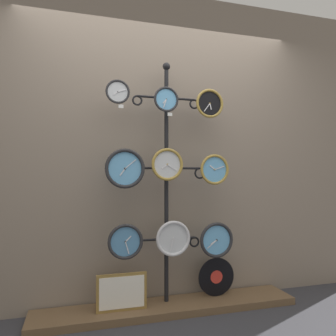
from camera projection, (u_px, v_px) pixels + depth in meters
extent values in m
plane|color=#333338|center=(182.00, 330.00, 2.38)|extent=(12.00, 12.00, 0.00)
cube|color=gray|center=(162.00, 145.00, 2.96)|extent=(4.40, 0.04, 2.80)
cube|color=brown|center=(168.00, 307.00, 2.72)|extent=(2.20, 0.36, 0.06)
cylinder|color=black|center=(166.00, 307.00, 2.77)|extent=(0.38, 0.38, 0.02)
cylinder|color=black|center=(166.00, 187.00, 2.80)|extent=(0.04, 0.04, 2.01)
sphere|color=black|center=(166.00, 66.00, 2.82)|extent=(0.07, 0.07, 0.07)
cylinder|color=black|center=(152.00, 97.00, 2.78)|extent=(0.25, 0.02, 0.02)
torus|color=black|center=(137.00, 100.00, 2.74)|extent=(0.09, 0.02, 0.09)
cylinder|color=black|center=(180.00, 99.00, 2.85)|extent=(0.25, 0.02, 0.02)
torus|color=black|center=(194.00, 104.00, 2.88)|extent=(0.09, 0.02, 0.09)
cylinder|color=black|center=(149.00, 168.00, 2.76)|extent=(0.31, 0.02, 0.02)
torus|color=black|center=(131.00, 173.00, 2.71)|extent=(0.10, 0.02, 0.10)
cylinder|color=black|center=(183.00, 168.00, 2.84)|extent=(0.31, 0.02, 0.02)
torus|color=black|center=(200.00, 173.00, 2.88)|extent=(0.10, 0.02, 0.10)
cylinder|color=black|center=(152.00, 240.00, 2.75)|extent=(0.25, 0.02, 0.02)
torus|color=black|center=(137.00, 245.00, 2.71)|extent=(0.09, 0.02, 0.09)
cylinder|color=black|center=(181.00, 238.00, 2.82)|extent=(0.25, 0.02, 0.02)
torus|color=black|center=(194.00, 242.00, 2.86)|extent=(0.09, 0.02, 0.09)
cylinder|color=silver|center=(118.00, 92.00, 2.62)|extent=(0.18, 0.02, 0.18)
torus|color=#262628|center=(118.00, 92.00, 2.61)|extent=(0.19, 0.02, 0.19)
cylinder|color=#262628|center=(118.00, 92.00, 2.61)|extent=(0.01, 0.01, 0.01)
cube|color=silver|center=(116.00, 93.00, 2.60)|extent=(0.04, 0.00, 0.03)
cube|color=silver|center=(122.00, 91.00, 2.61)|extent=(0.07, 0.00, 0.03)
cylinder|color=#60A8DB|center=(166.00, 100.00, 2.71)|extent=(0.19, 0.02, 0.19)
torus|color=#262628|center=(166.00, 99.00, 2.70)|extent=(0.21, 0.02, 0.21)
cylinder|color=#262628|center=(166.00, 99.00, 2.70)|extent=(0.01, 0.01, 0.01)
cube|color=silver|center=(165.00, 101.00, 2.69)|extent=(0.04, 0.00, 0.04)
cube|color=silver|center=(165.00, 103.00, 2.69)|extent=(0.03, 0.00, 0.07)
cylinder|color=black|center=(209.00, 104.00, 2.82)|extent=(0.23, 0.02, 0.23)
torus|color=#A58438|center=(210.00, 103.00, 2.81)|extent=(0.25, 0.02, 0.25)
cylinder|color=#A58438|center=(210.00, 103.00, 2.81)|extent=(0.01, 0.01, 0.01)
cube|color=silver|center=(211.00, 107.00, 2.81)|extent=(0.02, 0.00, 0.06)
cube|color=silver|center=(207.00, 107.00, 2.80)|extent=(0.06, 0.00, 0.08)
cylinder|color=#60A8DB|center=(125.00, 169.00, 2.62)|extent=(0.29, 0.02, 0.29)
torus|color=#262628|center=(125.00, 168.00, 2.60)|extent=(0.32, 0.03, 0.32)
cylinder|color=#262628|center=(125.00, 168.00, 2.61)|extent=(0.02, 0.01, 0.02)
cube|color=silver|center=(123.00, 172.00, 2.60)|extent=(0.05, 0.00, 0.06)
cube|color=silver|center=(131.00, 164.00, 2.62)|extent=(0.09, 0.00, 0.08)
cylinder|color=silver|center=(167.00, 165.00, 2.71)|extent=(0.25, 0.02, 0.25)
torus|color=#A58438|center=(167.00, 164.00, 2.70)|extent=(0.27, 0.02, 0.27)
cylinder|color=#A58438|center=(167.00, 164.00, 2.70)|extent=(0.01, 0.01, 0.01)
cube|color=silver|center=(165.00, 167.00, 2.69)|extent=(0.05, 0.00, 0.04)
cube|color=silver|center=(172.00, 168.00, 2.71)|extent=(0.09, 0.00, 0.06)
cylinder|color=#60A8DB|center=(214.00, 170.00, 2.82)|extent=(0.24, 0.02, 0.24)
torus|color=#A58438|center=(215.00, 170.00, 2.81)|extent=(0.26, 0.02, 0.26)
cylinder|color=#A58438|center=(215.00, 170.00, 2.81)|extent=(0.01, 0.01, 0.01)
cube|color=silver|center=(212.00, 167.00, 2.80)|extent=(0.05, 0.00, 0.04)
cube|color=silver|center=(220.00, 168.00, 2.82)|extent=(0.09, 0.00, 0.04)
cylinder|color=#4C84B2|center=(125.00, 241.00, 2.60)|extent=(0.26, 0.02, 0.26)
torus|color=#262628|center=(125.00, 242.00, 2.58)|extent=(0.28, 0.03, 0.28)
cylinder|color=#262628|center=(125.00, 242.00, 2.58)|extent=(0.02, 0.01, 0.02)
cube|color=silver|center=(128.00, 239.00, 2.59)|extent=(0.05, 0.00, 0.05)
cube|color=silver|center=(127.00, 248.00, 2.58)|extent=(0.03, 0.00, 0.10)
cylinder|color=silver|center=(173.00, 238.00, 2.70)|extent=(0.27, 0.02, 0.27)
torus|color=silver|center=(173.00, 239.00, 2.68)|extent=(0.29, 0.03, 0.29)
cylinder|color=silver|center=(173.00, 239.00, 2.68)|extent=(0.02, 0.01, 0.02)
cube|color=silver|center=(172.00, 242.00, 2.68)|extent=(0.03, 0.00, 0.06)
cube|color=silver|center=(172.00, 245.00, 2.68)|extent=(0.03, 0.00, 0.10)
cylinder|color=#60A8DB|center=(216.00, 240.00, 2.80)|extent=(0.28, 0.02, 0.28)
torus|color=#262628|center=(217.00, 240.00, 2.78)|extent=(0.30, 0.03, 0.30)
cylinder|color=#262628|center=(217.00, 240.00, 2.78)|extent=(0.02, 0.01, 0.02)
cube|color=silver|center=(214.00, 242.00, 2.78)|extent=(0.06, 0.00, 0.04)
cube|color=silver|center=(212.00, 244.00, 2.77)|extent=(0.09, 0.00, 0.07)
cylinder|color=black|center=(216.00, 277.00, 2.89)|extent=(0.34, 0.01, 0.34)
cylinder|color=red|center=(217.00, 277.00, 2.89)|extent=(0.11, 0.00, 0.11)
cube|color=olive|center=(122.00, 292.00, 2.58)|extent=(0.40, 0.02, 0.29)
cube|color=white|center=(122.00, 293.00, 2.56)|extent=(0.35, 0.00, 0.25)
cube|color=white|center=(121.00, 106.00, 2.62)|extent=(0.04, 0.00, 0.03)
cube|color=white|center=(170.00, 114.00, 2.71)|extent=(0.04, 0.00, 0.03)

